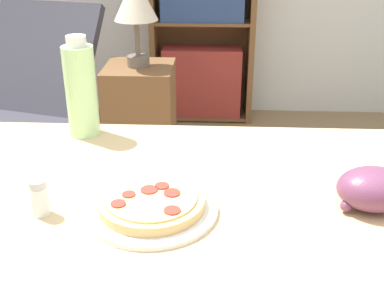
{
  "coord_description": "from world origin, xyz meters",
  "views": [
    {
      "loc": [
        -0.02,
        -0.73,
        1.29
      ],
      "look_at": [
        -0.06,
        0.23,
        0.83
      ],
      "focal_mm": 45.0,
      "sensor_mm": 36.0,
      "label": 1
    }
  ],
  "objects_px": {
    "pizza_on_plate": "(152,204)",
    "salt_shaker": "(39,198)",
    "grape_bunch": "(373,189)",
    "side_table": "(141,124)",
    "drink_bottle": "(81,90)",
    "lounge_chair_near": "(29,125)",
    "bookshelf": "(202,30)",
    "table_lamp": "(136,2)"
  },
  "relations": [
    {
      "from": "side_table",
      "to": "table_lamp",
      "type": "height_order",
      "value": "table_lamp"
    },
    {
      "from": "lounge_chair_near",
      "to": "table_lamp",
      "type": "xyz_separation_m",
      "value": [
        0.6,
        -0.01,
        0.64
      ]
    },
    {
      "from": "bookshelf",
      "to": "table_lamp",
      "type": "bearing_deg",
      "value": -107.88
    },
    {
      "from": "pizza_on_plate",
      "to": "drink_bottle",
      "type": "height_order",
      "value": "drink_bottle"
    },
    {
      "from": "pizza_on_plate",
      "to": "side_table",
      "type": "relative_size",
      "value": 0.41
    },
    {
      "from": "drink_bottle",
      "to": "lounge_chair_near",
      "type": "distance_m",
      "value": 1.46
    },
    {
      "from": "pizza_on_plate",
      "to": "salt_shaker",
      "type": "relative_size",
      "value": 3.49
    },
    {
      "from": "grape_bunch",
      "to": "table_lamp",
      "type": "relative_size",
      "value": 0.33
    },
    {
      "from": "lounge_chair_near",
      "to": "grape_bunch",
      "type": "bearing_deg",
      "value": -34.24
    },
    {
      "from": "pizza_on_plate",
      "to": "salt_shaker",
      "type": "distance_m",
      "value": 0.21
    },
    {
      "from": "grape_bunch",
      "to": "lounge_chair_near",
      "type": "relative_size",
      "value": 0.16
    },
    {
      "from": "grape_bunch",
      "to": "side_table",
      "type": "relative_size",
      "value": 0.23
    },
    {
      "from": "grape_bunch",
      "to": "pizza_on_plate",
      "type": "bearing_deg",
      "value": -175.39
    },
    {
      "from": "grape_bunch",
      "to": "lounge_chair_near",
      "type": "bearing_deg",
      "value": 131.0
    },
    {
      "from": "grape_bunch",
      "to": "drink_bottle",
      "type": "xyz_separation_m",
      "value": [
        -0.65,
        0.33,
        0.08
      ]
    },
    {
      "from": "pizza_on_plate",
      "to": "lounge_chair_near",
      "type": "xyz_separation_m",
      "value": [
        -0.86,
        1.52,
        -0.5
      ]
    },
    {
      "from": "drink_bottle",
      "to": "table_lamp",
      "type": "height_order",
      "value": "table_lamp"
    },
    {
      "from": "drink_bottle",
      "to": "table_lamp",
      "type": "distance_m",
      "value": 1.15
    },
    {
      "from": "pizza_on_plate",
      "to": "drink_bottle",
      "type": "xyz_separation_m",
      "value": [
        -0.22,
        0.36,
        0.11
      ]
    },
    {
      "from": "drink_bottle",
      "to": "side_table",
      "type": "xyz_separation_m",
      "value": [
        -0.04,
        1.15,
        -0.58
      ]
    },
    {
      "from": "pizza_on_plate",
      "to": "lounge_chair_near",
      "type": "height_order",
      "value": "lounge_chair_near"
    },
    {
      "from": "salt_shaker",
      "to": "pizza_on_plate",
      "type": "bearing_deg",
      "value": 5.72
    },
    {
      "from": "grape_bunch",
      "to": "table_lamp",
      "type": "bearing_deg",
      "value": 114.96
    },
    {
      "from": "salt_shaker",
      "to": "table_lamp",
      "type": "relative_size",
      "value": 0.17
    },
    {
      "from": "grape_bunch",
      "to": "bookshelf",
      "type": "relative_size",
      "value": 0.11
    },
    {
      "from": "pizza_on_plate",
      "to": "side_table",
      "type": "distance_m",
      "value": 1.61
    },
    {
      "from": "drink_bottle",
      "to": "lounge_chair_near",
      "type": "xyz_separation_m",
      "value": [
        -0.64,
        1.16,
        -0.6
      ]
    },
    {
      "from": "lounge_chair_near",
      "to": "side_table",
      "type": "relative_size",
      "value": 1.44
    },
    {
      "from": "pizza_on_plate",
      "to": "bookshelf",
      "type": "height_order",
      "value": "bookshelf"
    },
    {
      "from": "pizza_on_plate",
      "to": "salt_shaker",
      "type": "height_order",
      "value": "salt_shaker"
    },
    {
      "from": "lounge_chair_near",
      "to": "bookshelf",
      "type": "height_order",
      "value": "bookshelf"
    },
    {
      "from": "drink_bottle",
      "to": "side_table",
      "type": "relative_size",
      "value": 0.42
    },
    {
      "from": "drink_bottle",
      "to": "table_lamp",
      "type": "xyz_separation_m",
      "value": [
        -0.04,
        1.15,
        0.04
      ]
    },
    {
      "from": "pizza_on_plate",
      "to": "drink_bottle",
      "type": "distance_m",
      "value": 0.44
    },
    {
      "from": "pizza_on_plate",
      "to": "side_table",
      "type": "xyz_separation_m",
      "value": [
        -0.26,
        1.51,
        -0.47
      ]
    },
    {
      "from": "pizza_on_plate",
      "to": "drink_bottle",
      "type": "relative_size",
      "value": 1.0
    },
    {
      "from": "grape_bunch",
      "to": "drink_bottle",
      "type": "relative_size",
      "value": 0.56
    },
    {
      "from": "side_table",
      "to": "pizza_on_plate",
      "type": "bearing_deg",
      "value": -80.22
    },
    {
      "from": "salt_shaker",
      "to": "side_table",
      "type": "distance_m",
      "value": 1.61
    },
    {
      "from": "table_lamp",
      "to": "salt_shaker",
      "type": "bearing_deg",
      "value": -88.13
    },
    {
      "from": "table_lamp",
      "to": "bookshelf",
      "type": "bearing_deg",
      "value": 72.12
    },
    {
      "from": "bookshelf",
      "to": "side_table",
      "type": "relative_size",
      "value": 2.15
    }
  ]
}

